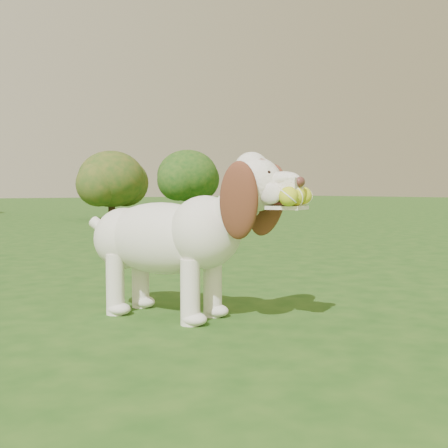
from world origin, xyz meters
TOP-DOWN VIEW (x-y plane):
  - ground at (0.00, 0.00)m, footprint 80.00×80.00m
  - dog at (-0.11, -0.12)m, footprint 0.79×1.23m
  - shrub_f at (6.96, 10.80)m, footprint 1.71×1.71m
  - shrub_d at (3.69, 8.79)m, footprint 1.45×1.45m

SIDE VIEW (x-z plane):
  - ground at x=0.00m, z-range 0.00..0.00m
  - dog at x=-0.11m, z-range 0.03..0.87m
  - shrub_d at x=3.69m, z-range 0.13..1.63m
  - shrub_f at x=6.96m, z-range 0.16..1.93m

